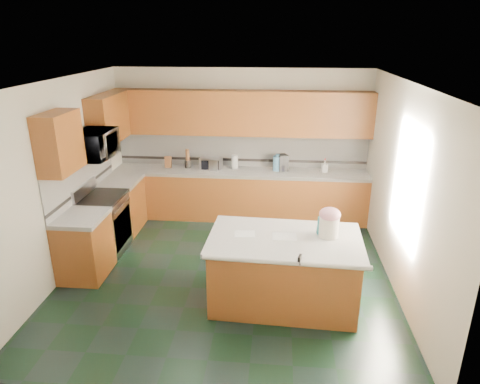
# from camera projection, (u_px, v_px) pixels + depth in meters

# --- Properties ---
(floor) EXTENTS (4.60, 4.60, 0.00)m
(floor) POSITION_uv_depth(u_px,v_px,m) (228.00, 272.00, 6.22)
(floor) COLOR black
(floor) RESTS_ON ground
(ceiling) EXTENTS (4.60, 4.60, 0.00)m
(ceiling) POSITION_uv_depth(u_px,v_px,m) (225.00, 82.00, 5.27)
(ceiling) COLOR white
(ceiling) RESTS_ON ground
(wall_back) EXTENTS (4.60, 0.04, 2.70)m
(wall_back) POSITION_uv_depth(u_px,v_px,m) (242.00, 143.00, 7.91)
(wall_back) COLOR silver
(wall_back) RESTS_ON ground
(wall_front) EXTENTS (4.60, 0.04, 2.70)m
(wall_front) POSITION_uv_depth(u_px,v_px,m) (193.00, 277.00, 3.58)
(wall_front) COLOR silver
(wall_front) RESTS_ON ground
(wall_left) EXTENTS (0.04, 4.60, 2.70)m
(wall_left) POSITION_uv_depth(u_px,v_px,m) (61.00, 180.00, 5.94)
(wall_left) COLOR silver
(wall_left) RESTS_ON ground
(wall_right) EXTENTS (0.04, 4.60, 2.70)m
(wall_right) POSITION_uv_depth(u_px,v_px,m) (404.00, 190.00, 5.55)
(wall_right) COLOR silver
(wall_right) RESTS_ON ground
(back_base_cab) EXTENTS (4.60, 0.60, 0.86)m
(back_base_cab) POSITION_uv_depth(u_px,v_px,m) (240.00, 196.00, 7.93)
(back_base_cab) COLOR #5E300E
(back_base_cab) RESTS_ON ground
(back_countertop) EXTENTS (4.60, 0.64, 0.06)m
(back_countertop) POSITION_uv_depth(u_px,v_px,m) (240.00, 172.00, 7.77)
(back_countertop) COLOR white
(back_countertop) RESTS_ON back_base_cab
(back_upper_cab) EXTENTS (4.60, 0.33, 0.78)m
(back_upper_cab) POSITION_uv_depth(u_px,v_px,m) (241.00, 113.00, 7.53)
(back_upper_cab) COLOR #5E300E
(back_upper_cab) RESTS_ON wall_back
(back_backsplash) EXTENTS (4.60, 0.02, 0.63)m
(back_backsplash) POSITION_uv_depth(u_px,v_px,m) (241.00, 150.00, 7.92)
(back_backsplash) COLOR silver
(back_backsplash) RESTS_ON back_countertop
(back_accent_band) EXTENTS (4.60, 0.01, 0.05)m
(back_accent_band) POSITION_uv_depth(u_px,v_px,m) (241.00, 160.00, 7.98)
(back_accent_band) COLOR black
(back_accent_band) RESTS_ON back_countertop
(left_base_cab_rear) EXTENTS (0.60, 0.82, 0.86)m
(left_base_cab_rear) POSITION_uv_depth(u_px,v_px,m) (122.00, 206.00, 7.44)
(left_base_cab_rear) COLOR #5E300E
(left_base_cab_rear) RESTS_ON ground
(left_counter_rear) EXTENTS (0.64, 0.82, 0.06)m
(left_counter_rear) POSITION_uv_depth(u_px,v_px,m) (119.00, 181.00, 7.28)
(left_counter_rear) COLOR white
(left_counter_rear) RESTS_ON left_base_cab_rear
(left_base_cab_front) EXTENTS (0.60, 0.72, 0.86)m
(left_base_cab_front) POSITION_uv_depth(u_px,v_px,m) (84.00, 248.00, 6.01)
(left_base_cab_front) COLOR #5E300E
(left_base_cab_front) RESTS_ON ground
(left_counter_front) EXTENTS (0.64, 0.72, 0.06)m
(left_counter_front) POSITION_uv_depth(u_px,v_px,m) (80.00, 218.00, 5.85)
(left_counter_front) COLOR white
(left_counter_front) RESTS_ON left_base_cab_front
(left_backsplash) EXTENTS (0.02, 2.30, 0.63)m
(left_backsplash) POSITION_uv_depth(u_px,v_px,m) (82.00, 175.00, 6.49)
(left_backsplash) COLOR silver
(left_backsplash) RESTS_ON wall_left
(left_accent_band) EXTENTS (0.01, 2.30, 0.05)m
(left_accent_band) POSITION_uv_depth(u_px,v_px,m) (84.00, 187.00, 6.56)
(left_accent_band) COLOR black
(left_accent_band) RESTS_ON wall_left
(left_upper_cab_rear) EXTENTS (0.33, 1.09, 0.78)m
(left_upper_cab_rear) POSITION_uv_depth(u_px,v_px,m) (108.00, 118.00, 7.05)
(left_upper_cab_rear) COLOR #5E300E
(left_upper_cab_rear) RESTS_ON wall_left
(left_upper_cab_front) EXTENTS (0.33, 0.72, 0.78)m
(left_upper_cab_front) POSITION_uv_depth(u_px,v_px,m) (59.00, 143.00, 5.50)
(left_upper_cab_front) COLOR #5E300E
(left_upper_cab_front) RESTS_ON wall_left
(range_body) EXTENTS (0.60, 0.76, 0.88)m
(range_body) POSITION_uv_depth(u_px,v_px,m) (105.00, 225.00, 6.70)
(range_body) COLOR #B7B7BC
(range_body) RESTS_ON ground
(range_oven_door) EXTENTS (0.02, 0.68, 0.55)m
(range_oven_door) POSITION_uv_depth(u_px,v_px,m) (123.00, 228.00, 6.69)
(range_oven_door) COLOR black
(range_oven_door) RESTS_ON range_body
(range_cooktop) EXTENTS (0.62, 0.78, 0.04)m
(range_cooktop) POSITION_uv_depth(u_px,v_px,m) (101.00, 198.00, 6.54)
(range_cooktop) COLOR black
(range_cooktop) RESTS_ON range_body
(range_handle) EXTENTS (0.02, 0.66, 0.02)m
(range_handle) POSITION_uv_depth(u_px,v_px,m) (122.00, 206.00, 6.55)
(range_handle) COLOR #B7B7BC
(range_handle) RESTS_ON range_body
(range_backguard) EXTENTS (0.06, 0.76, 0.18)m
(range_backguard) POSITION_uv_depth(u_px,v_px,m) (84.00, 190.00, 6.52)
(range_backguard) COLOR #B7B7BC
(range_backguard) RESTS_ON range_body
(microwave) EXTENTS (0.50, 0.73, 0.41)m
(microwave) POSITION_uv_depth(u_px,v_px,m) (95.00, 145.00, 6.25)
(microwave) COLOR #B7B7BC
(microwave) RESTS_ON wall_left
(island_base) EXTENTS (1.81, 1.09, 0.86)m
(island_base) POSITION_uv_depth(u_px,v_px,m) (284.00, 272.00, 5.39)
(island_base) COLOR #5E300E
(island_base) RESTS_ON ground
(island_top) EXTENTS (1.92, 1.19, 0.06)m
(island_top) POSITION_uv_depth(u_px,v_px,m) (285.00, 240.00, 5.23)
(island_top) COLOR white
(island_top) RESTS_ON island_base
(island_bullnose) EXTENTS (1.87, 0.14, 0.06)m
(island_bullnose) POSITION_uv_depth(u_px,v_px,m) (285.00, 263.00, 4.71)
(island_bullnose) COLOR white
(island_bullnose) RESTS_ON island_base
(treat_jar) EXTENTS (0.29, 0.29, 0.25)m
(treat_jar) POSITION_uv_depth(u_px,v_px,m) (329.00, 227.00, 5.21)
(treat_jar) COLOR silver
(treat_jar) RESTS_ON island_top
(treat_jar_lid) EXTENTS (0.26, 0.26, 0.16)m
(treat_jar_lid) POSITION_uv_depth(u_px,v_px,m) (330.00, 214.00, 5.16)
(treat_jar_lid) COLOR pink
(treat_jar_lid) RESTS_ON treat_jar
(treat_jar_knob) EXTENTS (0.09, 0.03, 0.03)m
(treat_jar_knob) POSITION_uv_depth(u_px,v_px,m) (330.00, 210.00, 5.14)
(treat_jar_knob) COLOR tan
(treat_jar_knob) RESTS_ON treat_jar_lid
(treat_jar_knob_end_l) EXTENTS (0.05, 0.05, 0.05)m
(treat_jar_knob_end_l) POSITION_uv_depth(u_px,v_px,m) (327.00, 210.00, 5.14)
(treat_jar_knob_end_l) COLOR tan
(treat_jar_knob_end_l) RESTS_ON treat_jar_lid
(treat_jar_knob_end_r) EXTENTS (0.05, 0.05, 0.05)m
(treat_jar_knob_end_r) POSITION_uv_depth(u_px,v_px,m) (334.00, 210.00, 5.13)
(treat_jar_knob_end_r) COLOR tan
(treat_jar_knob_end_r) RESTS_ON treat_jar_lid
(soap_bottle_island) EXTENTS (0.16, 0.16, 0.32)m
(soap_bottle_island) POSITION_uv_depth(u_px,v_px,m) (322.00, 223.00, 5.25)
(soap_bottle_island) COLOR teal
(soap_bottle_island) RESTS_ON island_top
(paper_sheet_a) EXTENTS (0.30, 0.23, 0.00)m
(paper_sheet_a) POSITION_uv_depth(u_px,v_px,m) (284.00, 236.00, 5.24)
(paper_sheet_a) COLOR white
(paper_sheet_a) RESTS_ON island_top
(paper_sheet_b) EXTENTS (0.27, 0.21, 0.00)m
(paper_sheet_b) POSITION_uv_depth(u_px,v_px,m) (245.00, 234.00, 5.31)
(paper_sheet_b) COLOR white
(paper_sheet_b) RESTS_ON island_top
(clamp_body) EXTENTS (0.05, 0.10, 0.08)m
(clamp_body) POSITION_uv_depth(u_px,v_px,m) (300.00, 259.00, 4.70)
(clamp_body) COLOR black
(clamp_body) RESTS_ON island_top
(clamp_handle) EXTENTS (0.02, 0.07, 0.02)m
(clamp_handle) POSITION_uv_depth(u_px,v_px,m) (300.00, 263.00, 4.66)
(clamp_handle) COLOR black
(clamp_handle) RESTS_ON island_top
(knife_block) EXTENTS (0.14, 0.17, 0.24)m
(knife_block) POSITION_uv_depth(u_px,v_px,m) (168.00, 162.00, 7.88)
(knife_block) COLOR #472814
(knife_block) RESTS_ON back_countertop
(utensil_crock) EXTENTS (0.11, 0.11, 0.14)m
(utensil_crock) POSITION_uv_depth(u_px,v_px,m) (188.00, 164.00, 7.89)
(utensil_crock) COLOR black
(utensil_crock) RESTS_ON back_countertop
(utensil_bundle) EXTENTS (0.07, 0.07, 0.21)m
(utensil_bundle) POSITION_uv_depth(u_px,v_px,m) (187.00, 155.00, 7.83)
(utensil_bundle) COLOR #472814
(utensil_bundle) RESTS_ON utensil_crock
(toaster_oven) EXTENTS (0.42, 0.35, 0.21)m
(toaster_oven) POSITION_uv_depth(u_px,v_px,m) (211.00, 163.00, 7.82)
(toaster_oven) COLOR #B7B7BC
(toaster_oven) RESTS_ON back_countertop
(toaster_oven_door) EXTENTS (0.32, 0.01, 0.17)m
(toaster_oven_door) POSITION_uv_depth(u_px,v_px,m) (210.00, 165.00, 7.71)
(toaster_oven_door) COLOR black
(toaster_oven_door) RESTS_ON toaster_oven
(paper_towel) EXTENTS (0.11, 0.11, 0.26)m
(paper_towel) POSITION_uv_depth(u_px,v_px,m) (235.00, 162.00, 7.82)
(paper_towel) COLOR white
(paper_towel) RESTS_ON back_countertop
(paper_towel_base) EXTENTS (0.17, 0.17, 0.01)m
(paper_towel_base) POSITION_uv_depth(u_px,v_px,m) (235.00, 168.00, 7.86)
(paper_towel_base) COLOR #B7B7BC
(paper_towel_base) RESTS_ON back_countertop
(water_jug) EXTENTS (0.16, 0.16, 0.27)m
(water_jug) POSITION_uv_depth(u_px,v_px,m) (277.00, 163.00, 7.71)
(water_jug) COLOR #5C9FD4
(water_jug) RESTS_ON back_countertop
(water_jug_neck) EXTENTS (0.08, 0.08, 0.04)m
(water_jug_neck) POSITION_uv_depth(u_px,v_px,m) (278.00, 155.00, 7.66)
(water_jug_neck) COLOR #5C9FD4
(water_jug_neck) RESTS_ON water_jug
(coffee_maker) EXTENTS (0.23, 0.24, 0.29)m
(coffee_maker) POSITION_uv_depth(u_px,v_px,m) (282.00, 163.00, 7.72)
(coffee_maker) COLOR black
(coffee_maker) RESTS_ON back_countertop
(coffee_carafe) EXTENTS (0.12, 0.12, 0.12)m
(coffee_carafe) POSITION_uv_depth(u_px,v_px,m) (282.00, 168.00, 7.71)
(coffee_carafe) COLOR black
(coffee_carafe) RESTS_ON back_countertop
(soap_bottle_back) EXTENTS (0.11, 0.12, 0.22)m
(soap_bottle_back) POSITION_uv_depth(u_px,v_px,m) (325.00, 166.00, 7.64)
(soap_bottle_back) COLOR white
(soap_bottle_back) RESTS_ON back_countertop
(soap_back_cap) EXTENTS (0.02, 0.02, 0.03)m
(soap_back_cap) POSITION_uv_depth(u_px,v_px,m) (325.00, 159.00, 7.60)
(soap_back_cap) COLOR red
(soap_back_cap) RESTS_ON soap_bottle_back
(window_light_proxy) EXTENTS (0.02, 1.40, 1.10)m
(window_light_proxy) POSITION_uv_depth(u_px,v_px,m) (407.00, 184.00, 5.31)
(window_light_proxy) COLOR white
(window_light_proxy) RESTS_ON wall_right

